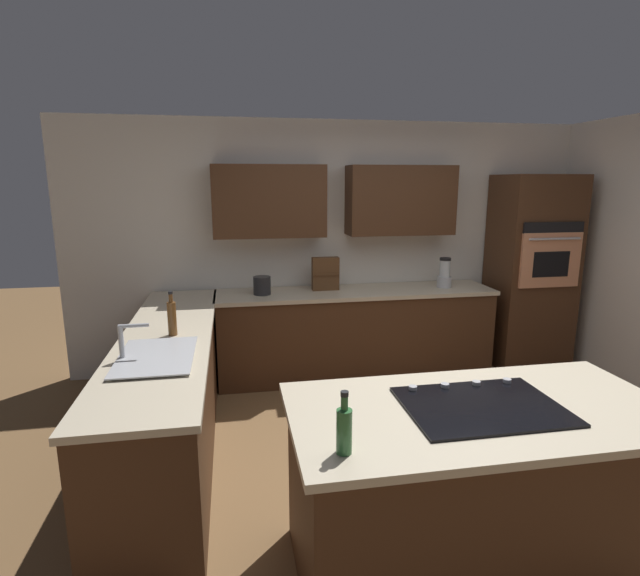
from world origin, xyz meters
TOP-DOWN VIEW (x-y plane):
  - ground_plane at (0.00, 0.00)m, footprint 14.00×14.00m
  - wall_back at (0.07, -2.04)m, footprint 6.00×0.44m
  - lower_cabinets_back at (0.10, -1.72)m, footprint 2.80×0.60m
  - countertop_back at (0.10, -1.72)m, footprint 2.84×0.64m
  - lower_cabinets_side at (1.82, -0.55)m, footprint 0.60×2.90m
  - countertop_side at (1.82, -0.55)m, footprint 0.64×2.94m
  - island_base at (0.15, 0.97)m, footprint 1.82×0.87m
  - island_top at (0.15, 0.97)m, footprint 1.90×0.95m
  - wall_oven at (-1.85, -1.72)m, footprint 0.80×0.66m
  - sink_unit at (1.83, -0.02)m, footprint 0.46×0.70m
  - cooktop at (0.15, 0.97)m, footprint 0.76×0.56m
  - blender at (-0.85, -1.71)m, footprint 0.15×0.15m
  - spice_rack at (0.40, -1.80)m, footprint 0.27×0.11m
  - kettle at (1.05, -1.71)m, footprint 0.17×0.17m
  - dish_soap_bottle at (1.77, -0.50)m, footprint 0.06×0.06m
  - oil_bottle at (0.91, 1.26)m, footprint 0.07×0.07m

SIDE VIEW (x-z plane):
  - ground_plane at x=0.00m, z-range 0.00..0.00m
  - lower_cabinets_back at x=0.10m, z-range 0.00..0.86m
  - lower_cabinets_side at x=1.82m, z-range 0.00..0.86m
  - island_base at x=0.15m, z-range 0.00..0.86m
  - countertop_back at x=0.10m, z-range 0.86..0.90m
  - countertop_side at x=1.82m, z-range 0.86..0.90m
  - island_top at x=0.15m, z-range 0.86..0.90m
  - cooktop at x=0.15m, z-range 0.89..0.92m
  - sink_unit at x=1.83m, z-range 0.80..1.03m
  - kettle at x=1.05m, z-range 0.90..1.08m
  - oil_bottle at x=0.91m, z-range 0.87..1.14m
  - wall_oven at x=-1.85m, z-range 0.00..2.06m
  - dish_soap_bottle at x=1.77m, z-range 0.87..1.19m
  - blender at x=-0.85m, z-range 0.88..1.19m
  - spice_rack at x=0.40m, z-range 0.90..1.24m
  - wall_back at x=0.07m, z-range 0.12..2.72m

